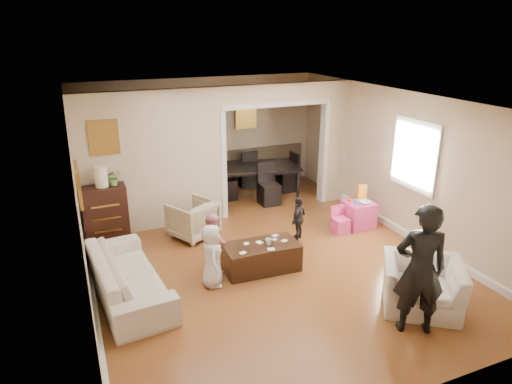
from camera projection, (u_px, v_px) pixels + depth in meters
name	position (u px, v px, depth m)	size (l,w,h in m)	color
floor	(261.00, 254.00, 7.69)	(7.00, 7.00, 0.00)	#995627
partition_left	(153.00, 162.00, 8.31)	(2.75, 0.18, 2.60)	beige
partition_right	(333.00, 142.00, 9.71)	(0.55, 0.18, 2.60)	beige
partition_header	(276.00, 93.00, 8.82)	(2.22, 0.18, 0.35)	beige
window_pane	(415.00, 155.00, 7.81)	(0.03, 0.95, 1.10)	white
framed_art_partition	(104.00, 137.00, 7.73)	(0.45, 0.03, 0.55)	brown
framed_art_sofa_wall	(78.00, 184.00, 5.57)	(0.03, 0.55, 0.40)	brown
framed_art_alcove	(246.00, 115.00, 10.49)	(0.45, 0.03, 0.55)	brown
sofa	(128.00, 275.00, 6.41)	(2.16, 0.85, 0.63)	beige
armchair_back	(193.00, 219.00, 8.23)	(0.73, 0.75, 0.68)	tan
armchair_front	(422.00, 285.00, 6.13)	(1.03, 0.90, 0.67)	beige
dresser	(106.00, 214.00, 7.99)	(0.75, 0.42, 1.03)	black
table_lamp	(101.00, 177.00, 7.76)	(0.22, 0.22, 0.36)	#FCEFCE
potted_plant	(113.00, 177.00, 7.84)	(0.26, 0.22, 0.28)	#518038
coffee_table	(261.00, 257.00, 7.13)	(1.17, 0.58, 0.44)	#382211
coffee_cup	(269.00, 242.00, 7.03)	(0.11, 0.11, 0.10)	beige
play_table	(358.00, 214.00, 8.67)	(0.52, 0.52, 0.50)	#DB3987
cereal_box	(362.00, 192.00, 8.66)	(0.20, 0.07, 0.30)	yellow
cyan_cup	(356.00, 202.00, 8.49)	(0.08, 0.08, 0.08)	#2AAFD5
toy_block	(350.00, 200.00, 8.63)	(0.08, 0.06, 0.05)	red
play_bowl	(365.00, 203.00, 8.48)	(0.22, 0.22, 0.05)	white
dining_table	(257.00, 180.00, 10.31)	(1.91, 1.07, 0.67)	black
adult_person	(420.00, 270.00, 5.48)	(0.63, 0.41, 1.72)	black
child_kneel_a	(212.00, 256.00, 6.60)	(0.47, 0.31, 0.97)	silver
child_kneel_b	(213.00, 242.00, 7.05)	(0.47, 0.36, 0.96)	pink
child_toddler	(299.00, 218.00, 8.10)	(0.47, 0.20, 0.81)	black
craft_papers	(265.00, 244.00, 7.08)	(0.88, 0.52, 0.00)	white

